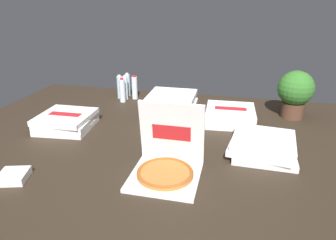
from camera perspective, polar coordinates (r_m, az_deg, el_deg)
The scene contains 13 objects.
ground_plane at distance 2.15m, azimuth -1.80°, elevation -4.59°, with size 3.20×2.40×0.02m, color #2D2319.
open_pizza_box at distance 1.76m, azimuth -0.20°, elevation -8.00°, with size 0.39×0.40×0.41m.
pizza_stack_left_mid at distance 2.49m, azimuth -18.63°, elevation -0.19°, with size 0.43×0.43×0.12m.
pizza_stack_right_near at distance 2.52m, azimuth 11.55°, elevation 0.88°, with size 0.42×0.42×0.12m.
pizza_stack_left_far at distance 2.07m, azimuth 17.42°, elevation -4.69°, with size 0.45×0.44×0.11m.
pizza_stack_right_mid at distance 2.59m, azimuth 0.68°, elevation 2.85°, with size 0.43×0.43×0.19m.
water_bottle_0 at distance 3.05m, azimuth -6.31°, elevation 6.07°, with size 0.06×0.06×0.24m.
water_bottle_1 at distance 3.09m, azimuth -9.07°, elevation 6.15°, with size 0.06×0.06×0.24m.
water_bottle_2 at distance 3.15m, azimuth -7.64°, elevation 6.57°, with size 0.06×0.06×0.24m.
water_bottle_3 at distance 3.05m, azimuth -8.12°, elevation 5.99°, with size 0.06×0.06×0.24m.
water_bottle_4 at distance 2.97m, azimuth -8.61°, elevation 5.51°, with size 0.06×0.06×0.24m.
potted_plant at distance 2.73m, azimuth 22.88°, elevation 4.96°, with size 0.29×0.29×0.40m.
napkin_pile at distance 1.94m, azimuth -27.11°, elevation -9.42°, with size 0.15×0.15×0.05m, color white.
Camera 1 is at (0.51, -1.84, 0.97)m, focal length 32.33 mm.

